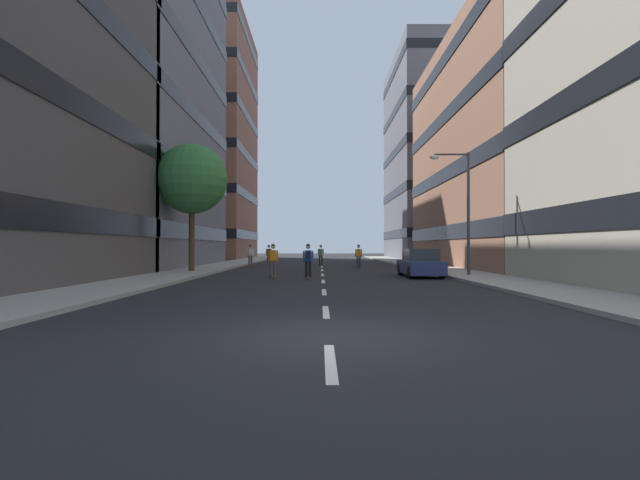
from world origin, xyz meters
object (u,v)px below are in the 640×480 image
at_px(skater_2, 271,259).
at_px(street_tree_near, 190,179).
at_px(skater_1, 248,254).
at_px(parked_car_near, 418,264).
at_px(skater_5, 357,255).
at_px(streetlamp_right, 459,200).
at_px(skater_3, 306,259).
at_px(skater_4, 319,254).
at_px(skater_0, 267,254).

bearing_deg(skater_2, street_tree_near, 143.33).
bearing_deg(skater_2, skater_1, 104.60).
xyz_separation_m(parked_car_near, skater_5, (-2.44, 10.35, 0.29)).
bearing_deg(streetlamp_right, parked_car_near, 169.21).
bearing_deg(skater_1, street_tree_near, -110.27).
bearing_deg(skater_3, skater_1, 111.63).
distance_m(skater_3, skater_4, 15.38).
xyz_separation_m(skater_1, skater_4, (5.41, 3.40, 0.00)).
bearing_deg(street_tree_near, streetlamp_right, -14.31).
xyz_separation_m(skater_3, skater_4, (0.66, 15.37, 0.00)).
xyz_separation_m(skater_0, skater_5, (7.32, -4.05, -0.03)).
bearing_deg(parked_car_near, skater_5, 103.28).
bearing_deg(skater_0, skater_5, -28.94).
height_order(street_tree_near, streetlamp_right, street_tree_near).
height_order(skater_2, skater_5, same).
distance_m(street_tree_near, skater_5, 13.70).
bearing_deg(skater_5, parked_car_near, -76.72).
bearing_deg(skater_3, skater_4, 87.53).
bearing_deg(skater_0, skater_4, -6.47).
xyz_separation_m(streetlamp_right, skater_2, (-10.00, -0.11, -3.15)).
distance_m(skater_0, skater_1, 4.02).
bearing_deg(skater_4, skater_2, -100.00).
relative_size(street_tree_near, skater_0, 4.41).
xyz_separation_m(street_tree_near, streetlamp_right, (15.44, -3.94, -1.65)).
relative_size(street_tree_near, skater_4, 4.41).
relative_size(streetlamp_right, skater_2, 3.65).
relative_size(parked_car_near, skater_1, 2.47).
distance_m(streetlamp_right, skater_5, 12.10).
height_order(skater_1, skater_3, same).
bearing_deg(skater_4, parked_car_near, -68.99).
bearing_deg(skater_2, skater_3, -27.03).
bearing_deg(street_tree_near, skater_2, -36.67).
xyz_separation_m(street_tree_near, skater_2, (5.44, -4.05, -4.81)).
distance_m(skater_0, skater_2, 15.03).
xyz_separation_m(street_tree_near, skater_3, (7.32, -5.01, -4.78)).
bearing_deg(streetlamp_right, skater_0, 128.78).
height_order(streetlamp_right, skater_3, streetlamp_right).
distance_m(streetlamp_right, skater_0, 19.24).
distance_m(skater_1, skater_2, 11.38).
relative_size(skater_1, skater_3, 1.00).
bearing_deg(skater_3, parked_car_near, 13.81).
distance_m(skater_0, skater_5, 8.37).
bearing_deg(skater_1, streetlamp_right, -40.26).
distance_m(streetlamp_right, skater_1, 17.15).
height_order(street_tree_near, skater_3, street_tree_near).
distance_m(parked_car_near, skater_2, 7.90).
bearing_deg(street_tree_near, skater_0, 71.90).
xyz_separation_m(parked_car_near, skater_0, (-9.76, 14.39, 0.32)).
bearing_deg(skater_4, skater_3, -92.47).
bearing_deg(skater_2, streetlamp_right, 0.64).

